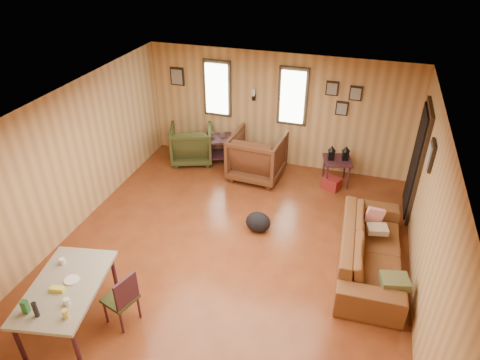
{
  "coord_description": "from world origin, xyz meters",
  "views": [
    {
      "loc": [
        1.72,
        -5.1,
        4.59
      ],
      "look_at": [
        0.0,
        0.4,
        1.05
      ],
      "focal_mm": 32.0,
      "sensor_mm": 36.0,
      "label": 1
    }
  ],
  "objects_px": {
    "recliner_brown": "(257,154)",
    "recliner_green": "(191,142)",
    "sofa": "(372,244)",
    "dining_table": "(65,290)",
    "end_table": "(218,145)",
    "side_table": "(338,158)"
  },
  "relations": [
    {
      "from": "side_table",
      "to": "dining_table",
      "type": "distance_m",
      "value": 5.41
    },
    {
      "from": "dining_table",
      "to": "recliner_brown",
      "type": "bearing_deg",
      "value": 63.18
    },
    {
      "from": "recliner_brown",
      "to": "recliner_green",
      "type": "distance_m",
      "value": 1.56
    },
    {
      "from": "end_table",
      "to": "dining_table",
      "type": "bearing_deg",
      "value": -93.58
    },
    {
      "from": "sofa",
      "to": "recliner_green",
      "type": "bearing_deg",
      "value": 56.81
    },
    {
      "from": "recliner_brown",
      "to": "recliner_green",
      "type": "relative_size",
      "value": 1.17
    },
    {
      "from": "sofa",
      "to": "end_table",
      "type": "xyz_separation_m",
      "value": [
        -3.32,
        2.44,
        -0.05
      ]
    },
    {
      "from": "recliner_brown",
      "to": "dining_table",
      "type": "distance_m",
      "value": 4.58
    },
    {
      "from": "dining_table",
      "to": "side_table",
      "type": "bearing_deg",
      "value": 47.45
    },
    {
      "from": "sofa",
      "to": "dining_table",
      "type": "height_order",
      "value": "dining_table"
    },
    {
      "from": "sofa",
      "to": "side_table",
      "type": "height_order",
      "value": "sofa"
    },
    {
      "from": "recliner_green",
      "to": "recliner_brown",
      "type": "bearing_deg",
      "value": 150.75
    },
    {
      "from": "recliner_green",
      "to": "end_table",
      "type": "relative_size",
      "value": 1.23
    },
    {
      "from": "recliner_brown",
      "to": "recliner_green",
      "type": "height_order",
      "value": "recliner_brown"
    },
    {
      "from": "end_table",
      "to": "side_table",
      "type": "distance_m",
      "value": 2.55
    },
    {
      "from": "recliner_brown",
      "to": "side_table",
      "type": "xyz_separation_m",
      "value": [
        1.58,
        0.2,
        0.05
      ]
    },
    {
      "from": "recliner_green",
      "to": "end_table",
      "type": "height_order",
      "value": "recliner_green"
    },
    {
      "from": "side_table",
      "to": "dining_table",
      "type": "relative_size",
      "value": 0.55
    },
    {
      "from": "side_table",
      "to": "dining_table",
      "type": "height_order",
      "value": "dining_table"
    },
    {
      "from": "recliner_green",
      "to": "dining_table",
      "type": "distance_m",
      "value": 4.65
    },
    {
      "from": "recliner_green",
      "to": "side_table",
      "type": "bearing_deg",
      "value": 158.65
    },
    {
      "from": "sofa",
      "to": "side_table",
      "type": "distance_m",
      "value": 2.43
    }
  ]
}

